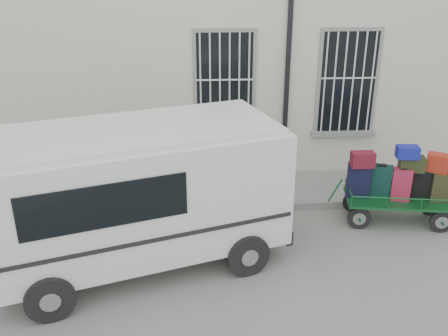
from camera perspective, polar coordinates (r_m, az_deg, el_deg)
name	(u,v)px	position (r m, az deg, el deg)	size (l,w,h in m)	color
ground	(257,247)	(9.08, 3.78, -9.00)	(80.00, 80.00, 0.00)	slate
building	(234,32)	(13.28, 1.17, 15.28)	(24.00, 5.15, 6.00)	beige
sidewalk	(245,190)	(10.95, 2.40, -2.54)	(24.00, 1.70, 0.15)	slate
luggage_cart	(399,184)	(10.08, 19.35, -1.76)	(2.36, 1.18, 1.60)	black
van	(137,189)	(8.13, -9.97, -2.36)	(5.10, 3.33, 2.39)	silver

